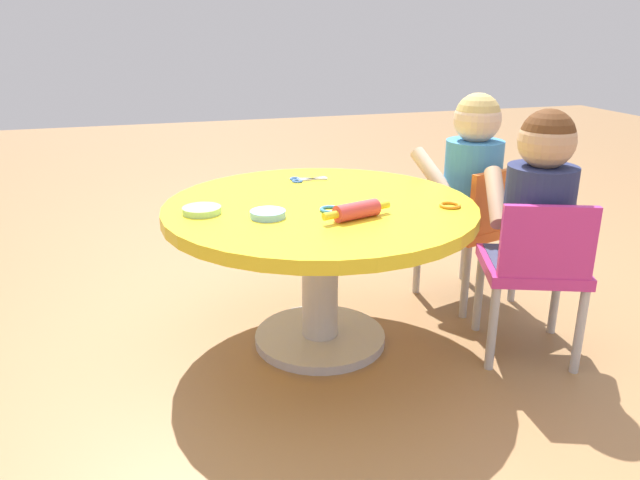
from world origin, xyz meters
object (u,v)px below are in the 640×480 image
craft_table (320,234)px  craft_scissors (303,180)px  seated_child_left (540,194)px  child_chair_right (475,225)px  seated_child_right (473,164)px  child_chair_left (534,268)px  rolling_pin (357,210)px

craft_table → craft_scissors: size_ratio=7.28×
seated_child_left → child_chair_right: seated_child_left is taller
seated_child_left → seated_child_right: (0.43, -0.01, 0.00)m
child_chair_left → craft_table: bearing=66.0°
child_chair_left → child_chair_right: 0.43m
craft_scissors → rolling_pin: bearing=-176.4°
craft_table → seated_child_left: (-0.24, -0.63, 0.15)m
seated_child_left → rolling_pin: size_ratio=2.25×
craft_scissors → child_chair_left: bearing=-134.4°
seated_child_right → craft_scissors: (0.11, 0.62, -0.04)m
rolling_pin → craft_table: bearing=17.6°
seated_child_left → child_chair_right: 0.45m
craft_scissors → child_chair_right: bearing=-103.2°
seated_child_right → rolling_pin: (-0.37, 0.59, -0.02)m
child_chair_left → child_chair_right: size_ratio=1.00×
seated_child_left → rolling_pin: bearing=84.4°
child_chair_right → craft_scissors: 0.67m
rolling_pin → child_chair_right: bearing=-60.6°
child_chair_left → seated_child_right: (0.47, -0.03, 0.23)m
craft_table → child_chair_right: (0.15, -0.65, -0.08)m
child_chair_right → rolling_pin: size_ratio=2.36×
seated_child_right → craft_table: bearing=106.7°
craft_table → seated_child_left: bearing=-110.6°
child_chair_left → seated_child_right: size_ratio=1.05×
craft_table → child_chair_left: 0.68m
child_chair_left → seated_child_right: seated_child_right is taller
seated_child_left → child_chair_left: bearing=158.9°
child_chair_left → rolling_pin: size_ratio=2.36×
craft_table → child_chair_right: child_chair_right is taller
seated_child_right → rolling_pin: 0.70m
seated_child_right → rolling_pin: size_ratio=2.25×
child_chair_right → craft_scissors: bearing=76.8°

